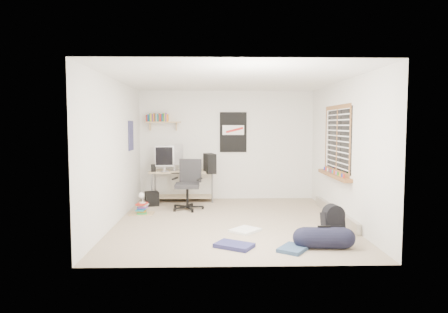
{
  "coord_description": "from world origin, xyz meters",
  "views": [
    {
      "loc": [
        -0.29,
        -6.96,
        1.71
      ],
      "look_at": [
        -0.11,
        0.2,
        1.15
      ],
      "focal_mm": 32.0,
      "sensor_mm": 36.0,
      "label": 1
    }
  ],
  "objects_px": {
    "office_chair": "(187,186)",
    "backpack": "(333,226)",
    "desk": "(183,185)",
    "book_stack": "(142,206)",
    "duffel_bag": "(324,238)"
  },
  "relations": [
    {
      "from": "backpack",
      "to": "duffel_bag",
      "type": "xyz_separation_m",
      "value": [
        -0.26,
        -0.45,
        -0.06
      ]
    },
    {
      "from": "desk",
      "to": "book_stack",
      "type": "xyz_separation_m",
      "value": [
        -0.7,
        -1.32,
        -0.21
      ]
    },
    {
      "from": "desk",
      "to": "duffel_bag",
      "type": "height_order",
      "value": "desk"
    },
    {
      "from": "office_chair",
      "to": "backpack",
      "type": "height_order",
      "value": "office_chair"
    },
    {
      "from": "office_chair",
      "to": "backpack",
      "type": "bearing_deg",
      "value": -29.0
    },
    {
      "from": "office_chair",
      "to": "duffel_bag",
      "type": "height_order",
      "value": "office_chair"
    },
    {
      "from": "backpack",
      "to": "book_stack",
      "type": "xyz_separation_m",
      "value": [
        -3.19,
        1.8,
        -0.05
      ]
    },
    {
      "from": "book_stack",
      "to": "duffel_bag",
      "type": "bearing_deg",
      "value": -37.44
    },
    {
      "from": "desk",
      "to": "backpack",
      "type": "bearing_deg",
      "value": -48.12
    },
    {
      "from": "duffel_bag",
      "to": "book_stack",
      "type": "bearing_deg",
      "value": 146.52
    },
    {
      "from": "office_chair",
      "to": "book_stack",
      "type": "height_order",
      "value": "office_chair"
    },
    {
      "from": "backpack",
      "to": "book_stack",
      "type": "relative_size",
      "value": 0.91
    },
    {
      "from": "office_chair",
      "to": "backpack",
      "type": "relative_size",
      "value": 2.45
    },
    {
      "from": "backpack",
      "to": "book_stack",
      "type": "distance_m",
      "value": 3.66
    },
    {
      "from": "desk",
      "to": "book_stack",
      "type": "bearing_deg",
      "value": -114.73
    }
  ]
}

